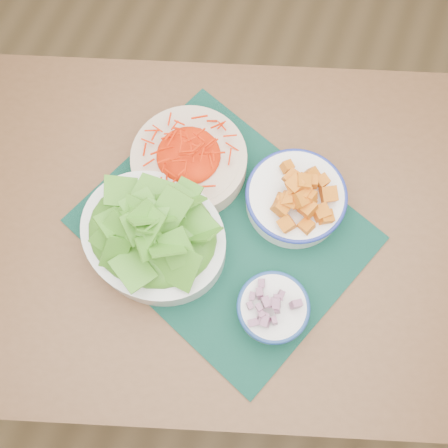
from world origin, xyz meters
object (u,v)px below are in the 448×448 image
placemat (224,229)px  lettuce_bowl (152,232)px  onion_bowl (273,308)px  squash_bowl (296,195)px  table (228,241)px  carrot_bowl (189,159)px

placemat → lettuce_bowl: bearing=-125.7°
placemat → lettuce_bowl: size_ratio=1.55×
placemat → onion_bowl: onion_bowl is taller
squash_bowl → lettuce_bowl: bearing=-142.6°
table → onion_bowl: 0.23m
table → squash_bowl: bearing=22.3°
squash_bowl → lettuce_bowl: 0.28m
placemat → lettuce_bowl: lettuce_bowl is taller
placemat → carrot_bowl: size_ratio=1.98×
table → squash_bowl: 0.21m
placemat → carrot_bowl: carrot_bowl is taller
lettuce_bowl → onion_bowl: lettuce_bowl is taller
lettuce_bowl → onion_bowl: size_ratio=2.23×
table → placemat: size_ratio=2.61×
table → placemat: bearing=-135.2°
carrot_bowl → squash_bowl: squash_bowl is taller
squash_bowl → onion_bowl: (0.03, -0.22, -0.01)m
onion_bowl → table: bearing=135.8°
table → carrot_bowl: size_ratio=5.15×
table → onion_bowl: bearing=-61.9°
squash_bowl → lettuce_bowl: (-0.22, -0.17, 0.02)m
squash_bowl → lettuce_bowl: size_ratio=0.72×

